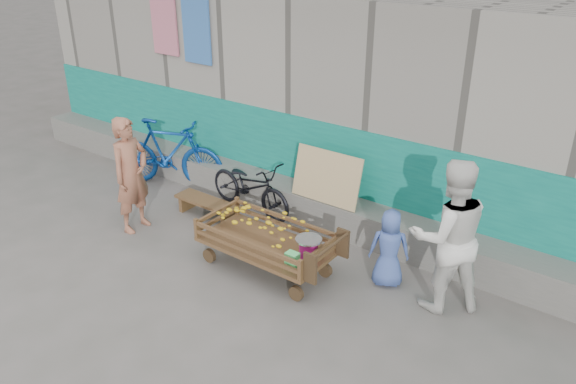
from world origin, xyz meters
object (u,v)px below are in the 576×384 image
Objects in this scene: vendor_man at (131,175)px; child at (389,248)px; woman at (448,236)px; bicycle_dark at (250,186)px; banana_cart at (263,232)px; bicycle_blue at (169,153)px; bench at (207,205)px.

vendor_man is 1.68× the size of child.
bicycle_dark is at bearing -50.16° from woman.
woman reaches higher than child.
bicycle_dark is (0.94, 1.33, -0.40)m from vendor_man.
banana_cart is at bearing -88.58° from vendor_man.
woman is at bearing -117.01° from bicycle_blue.
vendor_man is 0.92× the size of woman.
banana_cart is 1.49m from child.
banana_cart is 1.01× the size of woman.
bench is at bearing -40.98° from woman.
bicycle_blue is at bearing -33.21° from child.
bicycle_blue is at bearing -46.42° from woman.
bench is at bearing -39.65° from vendor_man.
bench is at bearing 159.06° from banana_cart.
banana_cart is 1.64m from bench.
vendor_man reaches higher than bicycle_blue.
child is at bearing 0.74° from bench.
child is at bearing 24.32° from banana_cart.
banana_cart reaches higher than bench.
bicycle_blue is at bearing 23.20° from vendor_man.
bench is 0.60× the size of woman.
bicycle_dark is (-3.14, 0.49, -0.46)m from woman.
bicycle_dark is 1.64m from bicycle_blue.
woman is at bearing -83.71° from vendor_man.
bicycle_dark reaches higher than bench.
bench is at bearing -26.78° from child.
banana_cart is 2.10m from vendor_man.
vendor_man is 1.46m from bicycle_blue.
bench is 0.67m from bicycle_dark.
child is at bearing -42.59° from woman.
bicycle_dark is at bearing 53.27° from bench.
bench is at bearing -131.57° from bicycle_blue.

